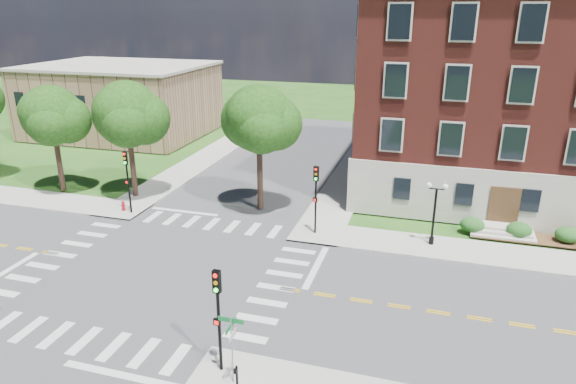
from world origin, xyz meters
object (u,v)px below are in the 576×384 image
(push_button_post, at_px, (237,377))
(fire_hydrant, at_px, (123,206))
(traffic_signal_nw, at_px, (127,174))
(twin_lamp_west, at_px, (435,210))
(traffic_signal_se, at_px, (218,308))
(traffic_signal_ne, at_px, (316,191))
(street_sign_pole, at_px, (232,337))

(push_button_post, relative_size, fire_hydrant, 1.60)
(traffic_signal_nw, relative_size, twin_lamp_west, 1.13)
(traffic_signal_se, bearing_deg, fire_hydrant, 134.41)
(traffic_signal_ne, bearing_deg, street_sign_pole, -89.00)
(traffic_signal_se, distance_m, fire_hydrant, 20.99)
(traffic_signal_ne, relative_size, street_sign_pole, 1.55)
(traffic_signal_nw, bearing_deg, street_sign_pole, -46.25)
(traffic_signal_se, xyz_separation_m, push_button_post, (1.15, -1.04, -2.39))
(traffic_signal_se, bearing_deg, twin_lamp_west, 61.72)
(fire_hydrant, bearing_deg, traffic_signal_nw, -15.92)
(traffic_signal_ne, distance_m, fire_hydrant, 15.34)
(traffic_signal_se, bearing_deg, traffic_signal_nw, 133.21)
(traffic_signal_ne, relative_size, fire_hydrant, 6.40)
(twin_lamp_west, height_order, street_sign_pole, twin_lamp_west)
(twin_lamp_west, xyz_separation_m, push_button_post, (-7.15, -16.46, -1.73))
(traffic_signal_nw, distance_m, fire_hydrant, 2.85)
(fire_hydrant, bearing_deg, traffic_signal_se, -45.59)
(traffic_signal_se, relative_size, push_button_post, 4.00)
(traffic_signal_ne, xyz_separation_m, push_button_post, (0.62, -16.00, -2.39))
(traffic_signal_nw, relative_size, fire_hydrant, 6.40)
(twin_lamp_west, bearing_deg, street_sign_pole, -115.10)
(push_button_post, bearing_deg, traffic_signal_nw, 133.56)
(traffic_signal_ne, bearing_deg, traffic_signal_nw, -178.66)
(traffic_signal_ne, height_order, push_button_post, traffic_signal_ne)
(push_button_post, bearing_deg, traffic_signal_se, 138.02)
(traffic_signal_se, bearing_deg, push_button_post, -41.98)
(traffic_signal_ne, relative_size, twin_lamp_west, 1.13)
(traffic_signal_ne, distance_m, traffic_signal_nw, 14.28)
(traffic_signal_nw, relative_size, street_sign_pole, 1.55)
(traffic_signal_ne, xyz_separation_m, street_sign_pole, (0.27, -15.53, -0.88))
(traffic_signal_nw, relative_size, push_button_post, 4.00)
(traffic_signal_ne, relative_size, push_button_post, 4.00)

